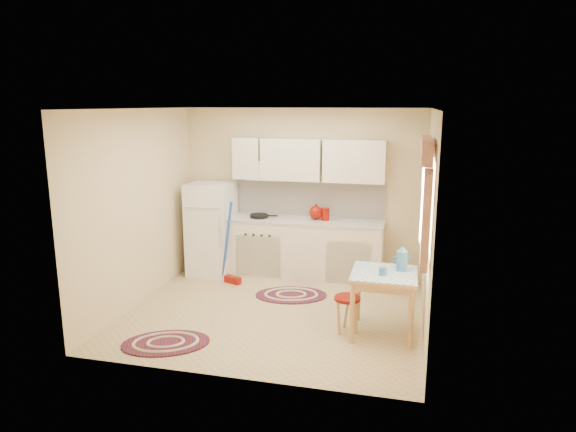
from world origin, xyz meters
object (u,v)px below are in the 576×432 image
object	(u,v)px
base_cabinets	(305,251)
stool	(347,314)
fridge	(212,229)
table	(383,304)

from	to	relation	value
base_cabinets	stool	distance (m)	1.84
fridge	table	xyz separation A→B (m)	(2.66, -1.53, -0.34)
fridge	stool	size ratio (longest dim) A/B	3.33
table	stool	bearing A→B (deg)	-173.39
base_cabinets	table	bearing A→B (deg)	-52.07
base_cabinets	table	distance (m)	2.00
fridge	stool	xyz separation A→B (m)	(2.27, -1.57, -0.49)
table	stool	world-z (taller)	table
table	stool	xyz separation A→B (m)	(-0.40, -0.05, -0.15)
fridge	base_cabinets	distance (m)	1.46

